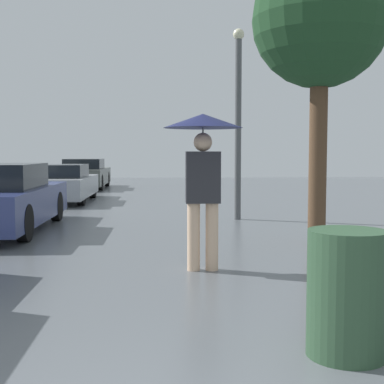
{
  "coord_description": "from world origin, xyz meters",
  "views": [
    {
      "loc": [
        -0.12,
        -1.65,
        1.49
      ],
      "look_at": [
        0.27,
        5.01,
        1.0
      ],
      "focal_mm": 50.0,
      "sensor_mm": 36.0,
      "label": 1
    }
  ],
  "objects": [
    {
      "name": "tree",
      "position": [
        2.39,
        6.77,
        3.53
      ],
      "size": [
        2.15,
        2.15,
        4.65
      ],
      "color": "brown",
      "rests_on": "ground_plane"
    },
    {
      "name": "street_lamp",
      "position": [
        1.59,
        10.12,
        2.32
      ],
      "size": [
        0.25,
        0.25,
        4.19
      ],
      "color": "#515456",
      "rests_on": "ground_plane"
    },
    {
      "name": "pedestrian",
      "position": [
        0.41,
        5.01,
        1.49
      ],
      "size": [
        0.99,
        0.99,
        1.97
      ],
      "color": "beige",
      "rests_on": "ground_plane"
    },
    {
      "name": "trash_bin",
      "position": [
        1.23,
        2.1,
        0.46
      ],
      "size": [
        0.58,
        0.58,
        0.93
      ],
      "color": "#2D4C33",
      "rests_on": "ground_plane"
    },
    {
      "name": "parked_car_third",
      "position": [
        -3.18,
        14.71,
        0.55
      ],
      "size": [
        1.84,
        4.14,
        1.13
      ],
      "color": "#9EA3A8",
      "rests_on": "ground_plane"
    },
    {
      "name": "parked_car_farthest",
      "position": [
        -3.26,
        20.77,
        0.59
      ],
      "size": [
        1.73,
        4.3,
        1.23
      ],
      "color": "#4C514C",
      "rests_on": "ground_plane"
    },
    {
      "name": "parked_car_second",
      "position": [
        -3.12,
        8.68,
        0.6
      ],
      "size": [
        1.63,
        4.49,
        1.28
      ],
      "color": "navy",
      "rests_on": "ground_plane"
    }
  ]
}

